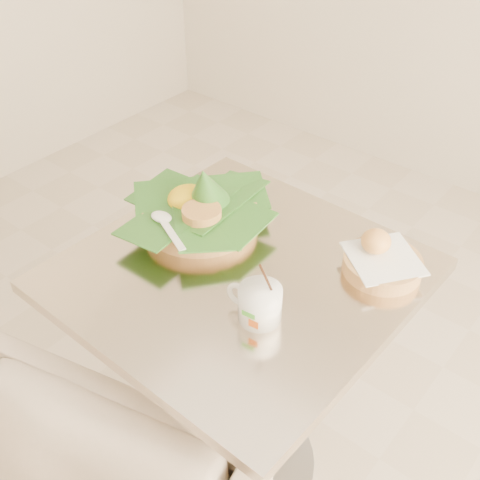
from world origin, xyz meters
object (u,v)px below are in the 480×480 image
Objects in this scene: rice_basket at (200,207)px; bread_basket at (381,260)px; cafe_table at (239,339)px; coffee_mug at (259,303)px.

rice_basket is 0.44m from bread_basket.
bread_basket is at bearing 15.87° from rice_basket.
bread_basket is (0.42, 0.12, -0.02)m from rice_basket.
cafe_table is 0.40m from bread_basket.
coffee_mug reaches higher than bread_basket.
cafe_table is 0.33m from rice_basket.
bread_basket is (0.24, 0.20, 0.25)m from cafe_table.
rice_basket reaches higher than bread_basket.
bread_basket is 1.35× the size of coffee_mug.
rice_basket is 2.28× the size of coffee_mug.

